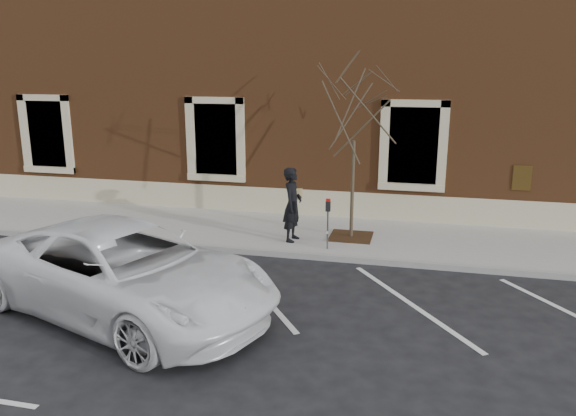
% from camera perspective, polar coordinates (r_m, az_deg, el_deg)
% --- Properties ---
extents(ground, '(120.00, 120.00, 0.00)m').
position_cam_1_polar(ground, '(14.09, -0.57, -4.93)').
color(ground, '#28282B').
rests_on(ground, ground).
extents(sidewalk_near, '(40.00, 3.50, 0.15)m').
position_cam_1_polar(sidewalk_near, '(15.69, 0.98, -2.61)').
color(sidewalk_near, '#BAB5AF').
rests_on(sidewalk_near, ground).
extents(curb_near, '(40.00, 0.12, 0.15)m').
position_cam_1_polar(curb_near, '(14.02, -0.62, -4.70)').
color(curb_near, '#9E9E99').
rests_on(curb_near, ground).
extents(parking_stripes, '(28.00, 4.40, 0.01)m').
position_cam_1_polar(parking_stripes, '(12.11, -3.12, -8.26)').
color(parking_stripes, silver).
rests_on(parking_stripes, ground).
extents(building_civic, '(40.00, 8.62, 8.00)m').
position_cam_1_polar(building_civic, '(20.90, 4.67, 12.51)').
color(building_civic, brown).
rests_on(building_civic, ground).
extents(man, '(0.54, 0.76, 1.95)m').
position_cam_1_polar(man, '(14.59, 0.46, 0.35)').
color(man, black).
rests_on(man, sidewalk_near).
extents(parking_meter, '(0.12, 0.09, 1.29)m').
position_cam_1_polar(parking_meter, '(13.95, 4.08, -0.65)').
color(parking_meter, '#595B60').
rests_on(parking_meter, sidewalk_near).
extents(tree_grate, '(1.12, 1.12, 0.03)m').
position_cam_1_polar(tree_grate, '(15.22, 6.41, -2.89)').
color(tree_grate, '#422615').
rests_on(tree_grate, sidewalk_near).
extents(sapling, '(2.84, 2.84, 4.73)m').
position_cam_1_polar(sapling, '(14.59, 6.78, 9.56)').
color(sapling, '#463B2A').
rests_on(sapling, sidewalk_near).
extents(white_truck, '(6.82, 4.81, 1.73)m').
position_cam_1_polar(white_truck, '(11.13, -16.28, -6.16)').
color(white_truck, white).
rests_on(white_truck, ground).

